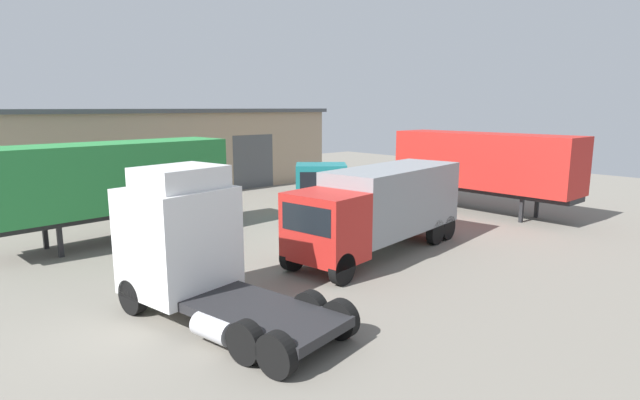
# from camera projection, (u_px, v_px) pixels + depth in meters

# --- Properties ---
(ground_plane) EXTENTS (60.00, 60.00, 0.00)m
(ground_plane) POSITION_uv_depth(u_px,v_px,m) (349.00, 241.00, 20.59)
(ground_plane) COLOR slate
(warehouse_building) EXTENTS (22.79, 7.16, 5.33)m
(warehouse_building) POSITION_uv_depth(u_px,v_px,m) (162.00, 150.00, 32.78)
(warehouse_building) COLOR tan
(warehouse_building) RESTS_ON ground_plane
(tractor_unit_white) EXTENTS (3.57, 6.61, 3.91)m
(tractor_unit_white) POSITION_uv_depth(u_px,v_px,m) (190.00, 245.00, 13.18)
(tractor_unit_white) COLOR silver
(tractor_unit_white) RESTS_ON ground_plane
(container_trailer_black) EXTENTS (2.53, 9.59, 4.11)m
(container_trailer_black) POSITION_uv_depth(u_px,v_px,m) (482.00, 162.00, 25.84)
(container_trailer_black) COLOR red
(container_trailer_black) RESTS_ON ground_plane
(container_trailer_blue) EXTENTS (9.49, 3.17, 4.03)m
(container_trailer_blue) POSITION_uv_depth(u_px,v_px,m) (115.00, 179.00, 20.21)
(container_trailer_blue) COLOR #28843D
(container_trailer_blue) RESTS_ON ground_plane
(flatbed_truck_teal) EXTENTS (6.97, 7.54, 2.73)m
(flatbed_truck_teal) POSITION_uv_depth(u_px,v_px,m) (321.00, 189.00, 25.46)
(flatbed_truck_teal) COLOR #197075
(flatbed_truck_teal) RESTS_ON ground_plane
(box_truck_red) EXTENTS (8.43, 3.48, 3.19)m
(box_truck_red) POSITION_uv_depth(u_px,v_px,m) (381.00, 205.00, 18.58)
(box_truck_red) COLOR red
(box_truck_red) RESTS_ON ground_plane
(gravel_pile) EXTENTS (2.75, 2.75, 1.53)m
(gravel_pile) POSITION_uv_depth(u_px,v_px,m) (380.00, 178.00, 33.14)
(gravel_pile) COLOR #665B4C
(gravel_pile) RESTS_ON ground_plane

